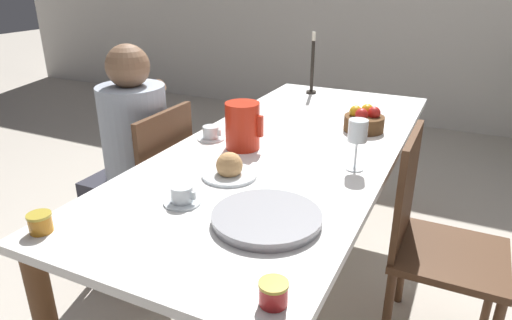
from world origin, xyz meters
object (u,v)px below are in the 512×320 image
at_px(teacup_across, 211,134).
at_px(serving_tray, 267,218).
at_px(chair_opposite, 433,240).
at_px(person_seated, 131,148).
at_px(fruit_bowl, 364,121).
at_px(chair_person_side, 149,194).
at_px(red_pitcher, 242,126).
at_px(teacup_near_person, 182,196).
at_px(jam_jar_red, 40,222).
at_px(jam_jar_amber, 273,292).
at_px(bread_plate, 229,169).
at_px(wine_glass_water, 358,133).
at_px(candlestick_tall, 312,69).

height_order(teacup_across, serving_tray, teacup_across).
bearing_deg(chair_opposite, person_seated, -83.33).
relative_size(serving_tray, fruit_bowl, 1.79).
xyz_separation_m(chair_person_side, red_pitcher, (0.47, 0.07, 0.39)).
distance_m(teacup_near_person, jam_jar_red, 0.41).
bearing_deg(chair_opposite, jam_jar_amber, -16.75).
bearing_deg(chair_opposite, jam_jar_red, -46.78).
height_order(jam_jar_amber, fruit_bowl, fruit_bowl).
bearing_deg(chair_person_side, teacup_near_person, -130.71).
height_order(person_seated, bread_plate, person_seated).
relative_size(teacup_near_person, serving_tray, 0.37).
height_order(jam_jar_red, fruit_bowl, fruit_bowl).
distance_m(teacup_across, jam_jar_red, 0.88).
bearing_deg(teacup_near_person, serving_tray, 1.29).
relative_size(chair_person_side, fruit_bowl, 4.90).
relative_size(chair_opposite, teacup_across, 7.41).
bearing_deg(person_seated, bread_plate, -108.63).
xyz_separation_m(red_pitcher, jam_jar_amber, (0.51, -0.83, -0.07)).
bearing_deg(jam_jar_amber, chair_opposite, 73.25).
bearing_deg(jam_jar_amber, wine_glass_water, 91.91).
bearing_deg(fruit_bowl, chair_person_side, -149.23).
xyz_separation_m(teacup_across, jam_jar_amber, (0.68, -0.87, 0.01)).
distance_m(chair_person_side, fruit_bowl, 1.07).
xyz_separation_m(person_seated, wine_glass_water, (1.03, 0.04, 0.22)).
distance_m(bread_plate, candlestick_tall, 1.29).
relative_size(chair_opposite, red_pitcher, 4.59).
distance_m(wine_glass_water, serving_tray, 0.53).
height_order(chair_person_side, fruit_bowl, chair_person_side).
bearing_deg(teacup_near_person, wine_glass_water, 49.83).
height_order(chair_opposite, teacup_across, chair_opposite).
height_order(teacup_near_person, bread_plate, bread_plate).
bearing_deg(teacup_near_person, red_pitcher, 95.76).
distance_m(chair_person_side, chair_opposite, 1.27).
bearing_deg(fruit_bowl, red_pitcher, -132.27).
height_order(wine_glass_water, jam_jar_amber, wine_glass_water).
xyz_separation_m(person_seated, red_pitcher, (0.55, 0.06, 0.17)).
xyz_separation_m(chair_person_side, bread_plate, (0.56, -0.20, 0.32)).
distance_m(bread_plate, fruit_bowl, 0.78).
height_order(wine_glass_water, candlestick_tall, candlestick_tall).
bearing_deg(chair_opposite, fruit_bowl, -131.86).
bearing_deg(red_pitcher, bread_plate, -72.11).
bearing_deg(serving_tray, red_pitcher, 123.91).
height_order(person_seated, serving_tray, person_seated).
bearing_deg(person_seated, wine_glass_water, -87.60).
bearing_deg(bread_plate, fruit_bowl, 66.40).
bearing_deg(fruit_bowl, chair_opposite, -41.86).
bearing_deg(candlestick_tall, person_seated, -115.47).
height_order(serving_tray, jam_jar_red, jam_jar_red).
relative_size(jam_jar_red, candlestick_tall, 0.19).
bearing_deg(candlestick_tall, chair_person_side, -111.19).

